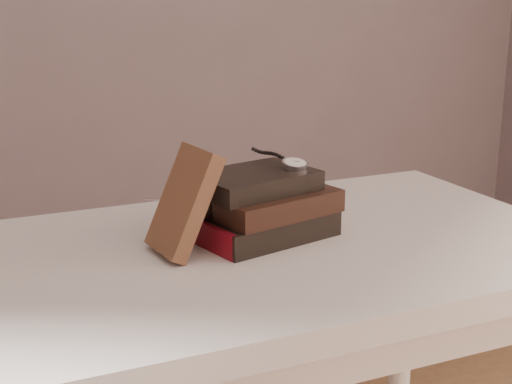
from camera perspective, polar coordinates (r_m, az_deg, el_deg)
name	(u,v)px	position (r m, az deg, el deg)	size (l,w,h in m)	color
table	(267,298)	(1.20, 0.83, -8.11)	(1.00, 0.60, 0.75)	beige
book_stack	(262,206)	(1.19, 0.49, -1.11)	(0.24, 0.19, 0.11)	black
journal	(184,202)	(1.11, -5.54, -0.75)	(0.02, 0.10, 0.17)	#482A1C
pocket_watch	(291,163)	(1.20, 2.72, 2.27)	(0.05, 0.15, 0.02)	silver
eyeglasses	(197,198)	(1.20, -4.54, -0.46)	(0.11, 0.12, 0.04)	silver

